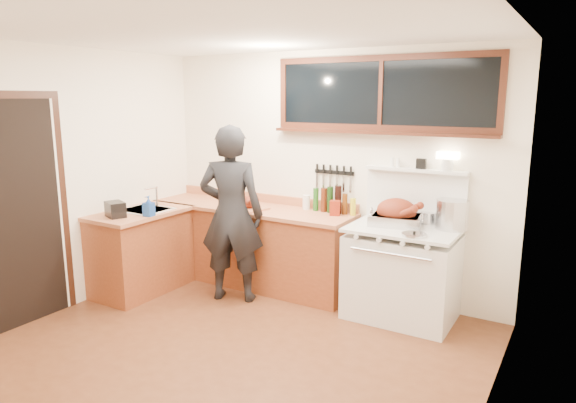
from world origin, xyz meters
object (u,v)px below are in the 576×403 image
Objects in this scene: man at (231,214)px; cutting_board at (246,204)px; vintage_stove at (402,271)px; roast_turkey at (397,214)px.

man reaches higher than cutting_board.
vintage_stove reaches higher than roast_turkey.
vintage_stove is at bearing 15.51° from man.
vintage_stove is at bearing 3.06° from cutting_board.
man is at bearing -164.49° from vintage_stove.
cutting_board is at bearing 101.73° from man.
cutting_board is at bearing -174.79° from roast_turkey.
vintage_stove is 1.84m from cutting_board.
roast_turkey is at bearing 18.30° from man.
vintage_stove is 0.55m from roast_turkey.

